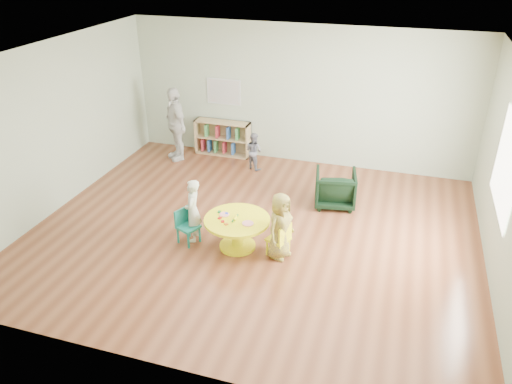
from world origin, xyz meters
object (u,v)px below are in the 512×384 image
at_px(activity_table, 237,228).
at_px(adult_caretaker, 175,124).
at_px(kid_chair_left, 186,225).
at_px(child_right, 280,226).
at_px(bookshelf, 223,138).
at_px(toddler, 254,151).
at_px(kid_chair_right, 280,239).
at_px(child_left, 193,211).
at_px(armchair, 335,188).

relative_size(activity_table, adult_caretaker, 0.65).
xyz_separation_m(kid_chair_left, child_right, (1.48, 0.04, 0.22)).
bearing_deg(kid_chair_left, bookshelf, -145.45).
height_order(activity_table, toddler, toddler).
bearing_deg(toddler, activity_table, 128.24).
bearing_deg(child_right, toddler, 44.85).
height_order(kid_chair_left, adult_caretaker, adult_caretaker).
relative_size(kid_chair_right, child_right, 0.52).
xyz_separation_m(bookshelf, child_left, (0.78, -3.35, 0.14)).
xyz_separation_m(activity_table, child_right, (0.68, -0.04, 0.17)).
distance_m(activity_table, kid_chair_right, 0.69).
relative_size(kid_chair_right, child_left, 0.53).
xyz_separation_m(bookshelf, toddler, (0.88, -0.53, 0.02)).
bearing_deg(armchair, child_left, 32.28).
height_order(activity_table, kid_chair_right, same).
distance_m(kid_chair_right, adult_caretaker, 4.20).
distance_m(activity_table, bookshelf, 3.69).
height_order(bookshelf, armchair, bookshelf).
relative_size(activity_table, bookshelf, 0.83).
bearing_deg(adult_caretaker, kid_chair_left, -18.66).
distance_m(activity_table, adult_caretaker, 3.71).
relative_size(toddler, adult_caretaker, 0.50).
distance_m(kid_chair_left, armchair, 2.74).
relative_size(activity_table, child_right, 0.96).
bearing_deg(child_right, child_left, 108.26).
xyz_separation_m(armchair, child_left, (-1.92, -1.78, 0.19)).
relative_size(bookshelf, child_right, 1.16).
distance_m(kid_chair_right, child_left, 1.42).
xyz_separation_m(bookshelf, armchair, (2.70, -1.58, -0.05)).
bearing_deg(toddler, kid_chair_right, 140.39).
xyz_separation_m(child_left, child_right, (1.40, -0.05, 0.01)).
bearing_deg(kid_chair_left, child_right, 114.67).
bearing_deg(activity_table, toddler, 102.54).
bearing_deg(activity_table, child_right, -3.18).
height_order(armchair, child_left, child_left).
xyz_separation_m(child_right, toddler, (-1.31, 2.87, -0.13)).
height_order(bookshelf, adult_caretaker, adult_caretaker).
bearing_deg(child_left, kid_chair_right, 77.72).
bearing_deg(armchair, child_right, 63.63).
xyz_separation_m(kid_chair_left, adult_caretaker, (-1.54, 2.93, 0.47)).
distance_m(bookshelf, child_right, 4.05).
relative_size(bookshelf, toddler, 1.57).
xyz_separation_m(kid_chair_right, toddler, (-1.31, 2.86, 0.09)).
height_order(child_left, toddler, child_left).
distance_m(bookshelf, toddler, 1.03).
distance_m(bookshelf, armchair, 3.13).
height_order(activity_table, bookshelf, bookshelf).
bearing_deg(kid_chair_left, kid_chair_right, 115.22).
xyz_separation_m(activity_table, adult_caretaker, (-2.34, 2.85, 0.43)).
distance_m(kid_chair_right, child_right, 0.23).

